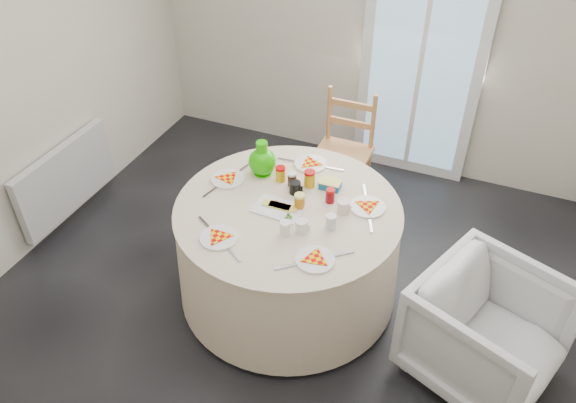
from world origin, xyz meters
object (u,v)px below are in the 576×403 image
at_px(wooden_chair, 342,154).
at_px(armchair, 489,328).
at_px(table, 288,251).
at_px(green_pitcher, 262,159).
at_px(radiator, 66,179).

bearing_deg(wooden_chair, armchair, -44.28).
height_order(table, green_pitcher, green_pitcher).
bearing_deg(green_pitcher, armchair, -11.02).
height_order(radiator, armchair, armchair).
relative_size(table, armchair, 1.89).
bearing_deg(armchair, green_pitcher, 96.89).
relative_size(radiator, wooden_chair, 1.04).
bearing_deg(table, green_pitcher, 137.46).
xyz_separation_m(table, wooden_chair, (0.00, 1.13, 0.09)).
relative_size(wooden_chair, armchair, 1.22).
bearing_deg(armchair, table, 105.04).
xyz_separation_m(radiator, table, (1.93, -0.09, -0.01)).
bearing_deg(table, radiator, 177.39).
xyz_separation_m(wooden_chair, green_pitcher, (-0.31, -0.85, 0.40)).
distance_m(radiator, armchair, 3.26).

